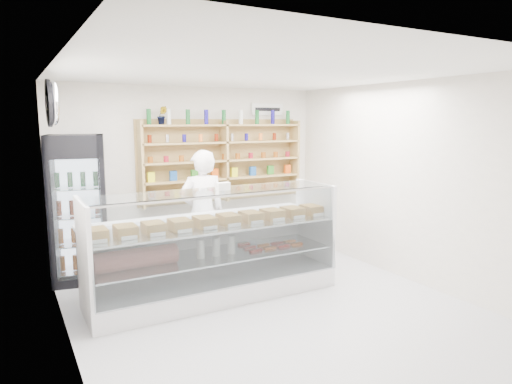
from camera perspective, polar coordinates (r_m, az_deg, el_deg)
room at (r=5.36m, az=1.77°, el=-0.24°), size 5.00×5.00×5.00m
display_counter at (r=5.99m, az=-5.24°, el=-9.40°), size 3.20×0.96×1.39m
shop_worker at (r=6.65m, az=-6.74°, el=-2.69°), size 0.72×0.51×1.85m
drinks_cooler at (r=6.85m, az=-21.28°, el=-1.93°), size 0.87×0.85×2.07m
wall_shelving at (r=7.63m, az=-3.98°, el=3.93°), size 2.84×0.28×1.33m
potted_plant at (r=7.23m, az=-11.65°, el=9.37°), size 0.18×0.17×0.28m
security_mirror at (r=5.78m, az=-23.99°, el=10.11°), size 0.15×0.50×0.50m
wall_sign at (r=8.14m, az=1.41°, el=10.29°), size 0.62×0.03×0.20m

